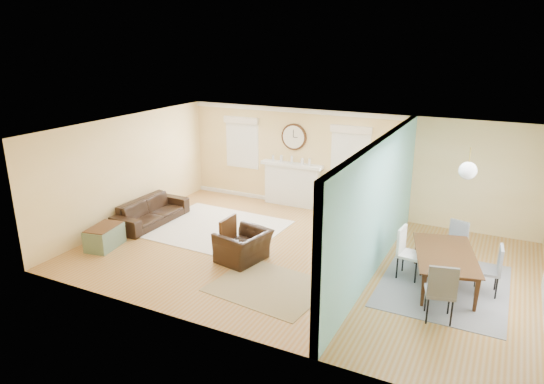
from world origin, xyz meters
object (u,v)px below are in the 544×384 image
Objects in this scene: green_chair at (346,213)px; dining_table at (446,270)px; sofa at (151,211)px; eames_chair at (243,246)px; credenza at (376,222)px.

dining_table is (2.54, -2.01, -0.02)m from green_chair.
eames_chair is at bearing -105.08° from sofa.
eames_chair is 1.31× the size of green_chair.
green_chair is 0.94m from credenza.
green_chair is (1.25, 2.74, 0.02)m from eames_chair.
dining_table is (6.84, -0.10, 0.02)m from sofa.
eames_chair reaches higher than sofa.
sofa is 6.84m from dining_table.
dining_table reaches higher than eames_chair.
green_chair is at bearing 166.96° from eames_chair.
dining_table is at bearing -90.72° from sofa.
green_chair is 0.47× the size of credenza.
sofa is at bearing 23.15° from green_chair.
green_chair is at bearing -65.91° from sofa.
sofa is 1.12× the size of dining_table.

